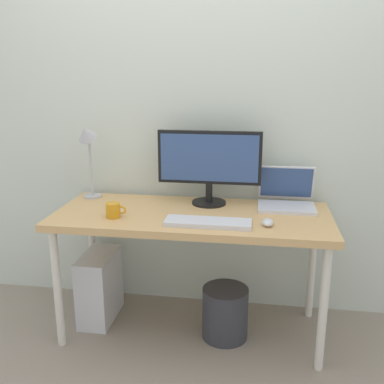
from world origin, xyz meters
The scene contains 11 objects.
ground_plane centered at (0.00, 0.00, 0.00)m, with size 6.00×6.00×0.00m, color gray.
back_wall centered at (0.00, 0.38, 1.30)m, with size 4.40×0.04×2.60m, color silver.
desk centered at (0.00, 0.00, 0.66)m, with size 1.52×0.64×0.72m.
monitor centered at (0.07, 0.19, 0.97)m, with size 0.60×0.20×0.43m.
laptop centered at (0.52, 0.21, 0.78)m, with size 0.32×0.28×0.22m.
desk_lamp centered at (-0.66, 0.19, 1.06)m, with size 0.11×0.16×0.47m.
keyboard centered at (0.11, -0.18, 0.74)m, with size 0.44×0.14×0.02m, color silver.
mouse centered at (0.41, -0.15, 0.74)m, with size 0.06×0.09×0.03m, color silver.
coffee_mug centered at (-0.40, -0.14, 0.76)m, with size 0.11×0.08×0.08m.
computer_tower centered at (-0.58, 0.04, 0.21)m, with size 0.18×0.36×0.42m, color silver.
wastebasket centered at (0.20, -0.04, 0.15)m, with size 0.26×0.26×0.30m, color #333338.
Camera 1 is at (0.35, -2.30, 1.48)m, focal length 41.43 mm.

